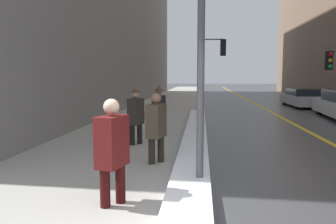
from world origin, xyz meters
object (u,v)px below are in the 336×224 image
(pedestrian_with_shoulder_bag, at_px, (156,125))
(pedestrian_trailing, at_px, (136,113))
(parked_car_silver, at_px, (304,98))
(pedestrian_in_glasses, at_px, (112,147))
(pedestrian_in_fedora, at_px, (159,108))
(traffic_light_near, at_px, (215,57))

(pedestrian_with_shoulder_bag, height_order, pedestrian_trailing, pedestrian_trailing)
(pedestrian_with_shoulder_bag, xyz_separation_m, parked_car_silver, (7.23, 14.03, -0.30))
(pedestrian_in_glasses, height_order, pedestrian_with_shoulder_bag, pedestrian_in_glasses)
(pedestrian_trailing, xyz_separation_m, pedestrian_in_fedora, (0.43, 1.55, 0.00))
(parked_car_silver, bearing_deg, pedestrian_trailing, 145.91)
(traffic_light_near, xyz_separation_m, pedestrian_with_shoulder_bag, (-1.67, -11.61, -2.08))
(pedestrian_in_glasses, distance_m, pedestrian_trailing, 4.27)
(pedestrian_in_glasses, height_order, pedestrian_in_fedora, pedestrian_in_fedora)
(traffic_light_near, height_order, pedestrian_in_fedora, traffic_light_near)
(traffic_light_near, distance_m, parked_car_silver, 6.52)
(traffic_light_near, bearing_deg, pedestrian_in_fedora, -107.07)
(pedestrian_in_fedora, xyz_separation_m, parked_car_silver, (7.62, 10.63, -0.32))
(pedestrian_trailing, bearing_deg, pedestrian_in_glasses, 22.18)
(pedestrian_with_shoulder_bag, distance_m, pedestrian_in_fedora, 3.43)
(traffic_light_near, relative_size, parked_car_silver, 0.91)
(traffic_light_near, relative_size, pedestrian_trailing, 2.54)
(pedestrian_in_glasses, relative_size, pedestrian_trailing, 0.98)
(traffic_light_near, xyz_separation_m, pedestrian_in_glasses, (-1.98, -13.99, -2.06))
(traffic_light_near, height_order, pedestrian_in_glasses, traffic_light_near)
(pedestrian_in_fedora, height_order, parked_car_silver, pedestrian_in_fedora)
(pedestrian_with_shoulder_bag, xyz_separation_m, pedestrian_trailing, (-0.82, 1.86, 0.02))
(pedestrian_with_shoulder_bag, bearing_deg, pedestrian_in_fedora, -158.09)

